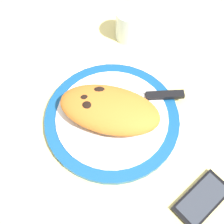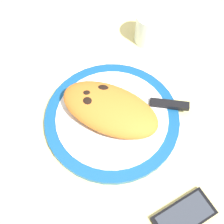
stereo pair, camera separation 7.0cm
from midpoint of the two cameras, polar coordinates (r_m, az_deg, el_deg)
ground_plane at (r=74.81cm, az=2.68°, el=-2.23°), size 150.00×150.00×3.00cm
plate at (r=72.80cm, az=2.75°, el=-1.38°), size 32.74×32.74×1.68cm
calzone at (r=69.57cm, az=2.32°, el=0.22°), size 24.60×14.04×5.72cm
fork at (r=68.61cm, az=1.25°, el=-6.10°), size 16.16×5.01×0.40cm
knife at (r=74.68cm, az=11.15°, el=1.47°), size 22.10×10.10×1.20cm
smartphone at (r=67.56cm, az=16.64°, el=-18.69°), size 11.86×14.18×1.16cm
water_glass at (r=87.57cm, az=9.32°, el=15.02°), size 7.50×7.50×8.83cm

